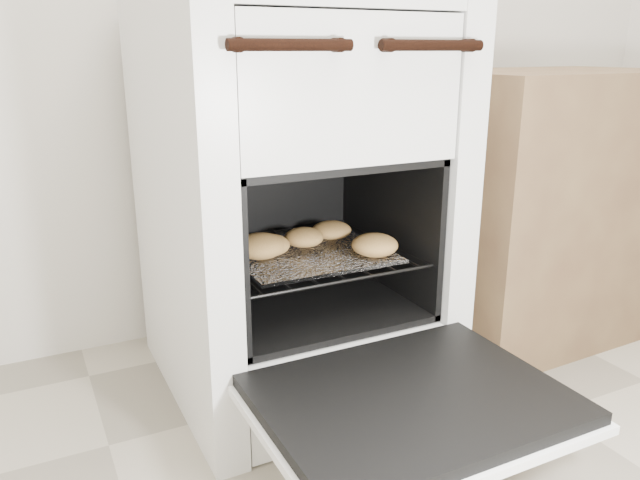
# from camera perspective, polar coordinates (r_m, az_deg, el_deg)

# --- Properties ---
(stove) EXTENTS (0.64, 0.72, 0.99)m
(stove) POSITION_cam_1_polar(r_m,az_deg,el_deg) (1.56, -2.57, 3.39)
(stove) COLOR silver
(stove) RESTS_ON ground
(oven_door) EXTENTS (0.58, 0.45, 0.04)m
(oven_door) POSITION_cam_1_polar(r_m,az_deg,el_deg) (1.22, 8.36, -14.51)
(oven_door) COLOR black
(oven_door) RESTS_ON stove
(oven_rack) EXTENTS (0.47, 0.45, 0.01)m
(oven_rack) POSITION_cam_1_polar(r_m,az_deg,el_deg) (1.53, -1.43, -1.19)
(oven_rack) COLOR black
(oven_rack) RESTS_ON stove
(foil_sheet) EXTENTS (0.36, 0.32, 0.01)m
(foil_sheet) POSITION_cam_1_polar(r_m,az_deg,el_deg) (1.51, -1.09, -1.19)
(foil_sheet) COLOR white
(foil_sheet) RESTS_ON oven_rack
(baked_rolls) EXTENTS (0.38, 0.31, 0.06)m
(baked_rolls) POSITION_cam_1_polar(r_m,az_deg,el_deg) (1.50, -1.29, -0.13)
(baked_rolls) COLOR #B78E49
(baked_rolls) RESTS_ON foil_sheet
(counter) EXTENTS (0.81, 0.55, 0.79)m
(counter) POSITION_cam_1_polar(r_m,az_deg,el_deg) (2.05, 19.65, 3.22)
(counter) COLOR brown
(counter) RESTS_ON ground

